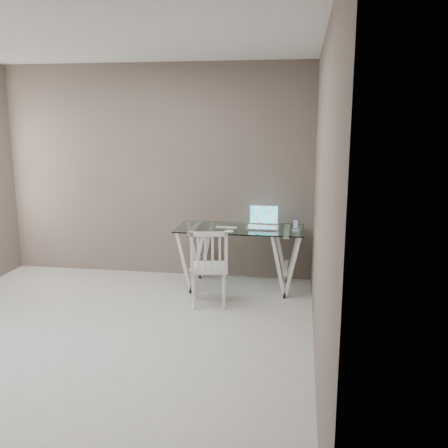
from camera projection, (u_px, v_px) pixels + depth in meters
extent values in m
plane|color=#B4B1AC|center=(90.00, 347.00, 4.50)|extent=(4.50, 4.50, 0.00)
cube|color=white|center=(71.00, 30.00, 3.94)|extent=(4.00, 4.50, 0.02)
cube|color=#695B52|center=(157.00, 172.00, 6.39)|extent=(4.00, 0.02, 2.70)
cube|color=#695B52|center=(321.00, 205.00, 3.91)|extent=(0.02, 4.50, 2.70)
cube|color=silver|center=(240.00, 228.00, 5.92)|extent=(1.50, 0.70, 0.01)
cube|color=silver|center=(196.00, 257.00, 6.08)|extent=(0.24, 0.62, 0.72)
cube|color=silver|center=(286.00, 261.00, 5.91)|extent=(0.24, 0.62, 0.72)
cube|color=silver|center=(209.00, 267.00, 5.44)|extent=(0.46, 0.46, 0.04)
cylinder|color=silver|center=(194.00, 292.00, 5.32)|extent=(0.03, 0.03, 0.41)
cylinder|color=silver|center=(224.00, 292.00, 5.33)|extent=(0.03, 0.03, 0.41)
cylinder|color=silver|center=(196.00, 282.00, 5.64)|extent=(0.03, 0.03, 0.41)
cylinder|color=silver|center=(224.00, 282.00, 5.64)|extent=(0.03, 0.03, 0.41)
cube|color=silver|center=(209.00, 252.00, 5.21)|extent=(0.40, 0.09, 0.44)
cube|color=silver|center=(263.00, 228.00, 5.90)|extent=(0.37, 0.25, 0.02)
cube|color=#19D899|center=(264.00, 215.00, 6.02)|extent=(0.37, 0.07, 0.24)
cube|color=silver|center=(226.00, 228.00, 5.92)|extent=(0.26, 0.11, 0.01)
ellipsoid|color=white|center=(229.00, 231.00, 5.66)|extent=(0.11, 0.06, 0.03)
cube|color=white|center=(295.00, 230.00, 5.77)|extent=(0.07, 0.07, 0.02)
cube|color=black|center=(296.00, 224.00, 5.76)|extent=(0.06, 0.03, 0.12)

